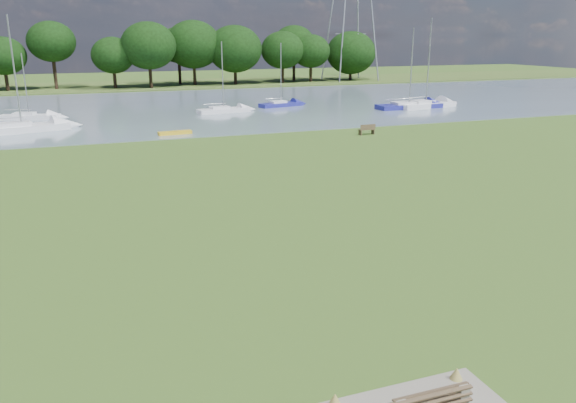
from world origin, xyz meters
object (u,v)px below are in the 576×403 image
object	(u,v)px
sailboat_4	(21,126)
sailboat_3	(408,104)
sailboat_6	(425,103)
riverbank_bench	(367,130)
sailboat_2	(29,115)
sailboat_0	(281,103)
sailboat_5	(223,109)
kayak	(175,133)

from	to	relation	value
sailboat_4	sailboat_3	bearing A→B (deg)	-11.87
sailboat_4	sailboat_6	world-z (taller)	sailboat_6
riverbank_bench	sailboat_3	size ratio (longest dim) A/B	0.17
riverbank_bench	sailboat_4	distance (m)	28.98
sailboat_4	sailboat_2	bearing A→B (deg)	74.02
sailboat_0	sailboat_6	size ratio (longest dim) A/B	0.73
riverbank_bench	sailboat_6	bearing A→B (deg)	39.42
riverbank_bench	sailboat_4	size ratio (longest dim) A/B	0.15
sailboat_5	sailboat_6	bearing A→B (deg)	-18.41
sailboat_2	sailboat_6	size ratio (longest dim) A/B	0.64
sailboat_3	sailboat_5	distance (m)	20.50
sailboat_6	sailboat_0	bearing A→B (deg)	144.95
sailboat_3	sailboat_2	bearing A→B (deg)	170.48
riverbank_bench	sailboat_4	world-z (taller)	sailboat_4
sailboat_4	sailboat_0	bearing A→B (deg)	3.47
sailboat_4	kayak	bearing A→B (deg)	-40.87
kayak	sailboat_2	distance (m)	18.05
kayak	sailboat_2	size ratio (longest dim) A/B	0.44
kayak	sailboat_2	xyz separation A→B (m)	(-11.82, 13.64, 0.25)
sailboat_3	kayak	bearing A→B (deg)	-164.87
riverbank_bench	sailboat_2	xyz separation A→B (m)	(-26.65, 19.05, 0.00)
kayak	sailboat_0	distance (m)	20.58
kayak	sailboat_5	bearing A→B (deg)	54.06
kayak	sailboat_6	world-z (taller)	sailboat_6
sailboat_3	sailboat_4	world-z (taller)	sailboat_4
riverbank_bench	sailboat_5	bearing A→B (deg)	110.93
sailboat_3	riverbank_bench	bearing A→B (deg)	-133.89
riverbank_bench	sailboat_5	distance (m)	18.95
sailboat_0	sailboat_2	world-z (taller)	sailboat_0
riverbank_bench	sailboat_0	distance (m)	20.06
sailboat_2	sailboat_3	xyz separation A→B (m)	(38.99, -5.63, 0.06)
sailboat_2	sailboat_5	bearing A→B (deg)	10.15
sailboat_0	sailboat_4	size ratio (longest dim) A/B	0.74
riverbank_bench	sailboat_5	size ratio (longest dim) A/B	0.20
kayak	sailboat_6	distance (m)	30.47
sailboat_5	sailboat_6	world-z (taller)	sailboat_6
sailboat_4	sailboat_6	size ratio (longest dim) A/B	0.98
kayak	sailboat_3	bearing A→B (deg)	11.13
sailboat_5	sailboat_6	distance (m)	22.68
sailboat_2	sailboat_3	bearing A→B (deg)	7.31
riverbank_bench	kayak	bearing A→B (deg)	156.59
sailboat_4	sailboat_5	distance (m)	19.93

